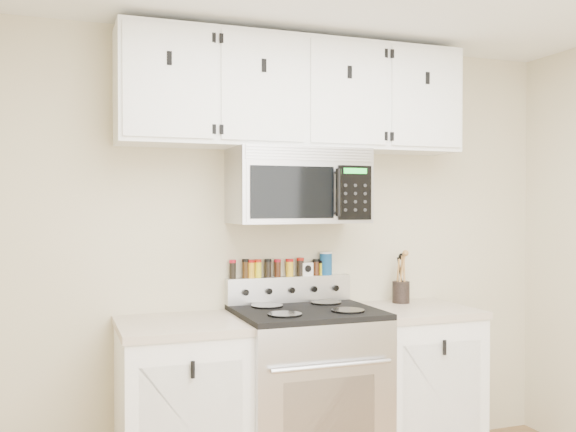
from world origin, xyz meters
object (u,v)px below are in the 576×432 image
object	(u,v)px
microwave	(298,186)
salt_canister	(326,263)
utensil_crock	(401,290)
range	(306,393)

from	to	relation	value
microwave	salt_canister	size ratio (longest dim) A/B	5.47
utensil_crock	salt_canister	size ratio (longest dim) A/B	2.22
range	salt_canister	size ratio (longest dim) A/B	7.91
microwave	salt_canister	world-z (taller)	microwave
range	microwave	bearing A→B (deg)	89.77
utensil_crock	microwave	bearing A→B (deg)	-174.92
range	salt_canister	xyz separation A→B (m)	(0.24, 0.28, 0.68)
utensil_crock	salt_canister	distance (m)	0.50
range	utensil_crock	distance (m)	0.89
range	utensil_crock	xyz separation A→B (m)	(0.70, 0.19, 0.51)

